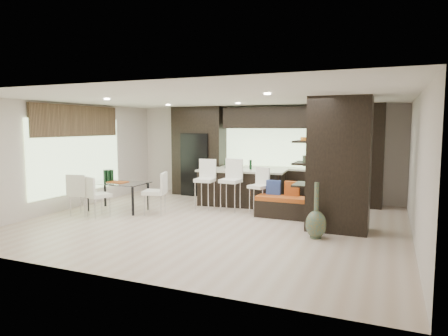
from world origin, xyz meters
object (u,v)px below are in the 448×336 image
at_px(stool_left, 205,189).
at_px(chair_far, 82,196).
at_px(kitchen_island, 242,187).
at_px(dining_table, 118,197).
at_px(stool_right, 258,195).
at_px(chair_end, 155,195).
at_px(floor_vase, 316,210).
at_px(chair_near, 98,198).
at_px(bench, 284,207).
at_px(stool_mid, 231,190).

xyz_separation_m(stool_left, chair_far, (-2.38, -1.79, -0.05)).
distance_m(kitchen_island, dining_table, 3.22).
height_order(stool_right, chair_end, chair_end).
distance_m(stool_left, floor_vase, 3.51).
relative_size(kitchen_island, floor_vase, 2.17).
bearing_deg(chair_far, stool_left, 29.67).
xyz_separation_m(dining_table, chair_end, (1.08, 0.00, 0.11)).
bearing_deg(chair_end, chair_near, 106.99).
xyz_separation_m(kitchen_island, stool_left, (-0.71, -0.82, 0.03)).
xyz_separation_m(chair_far, chair_end, (1.54, 0.75, 0.01)).
bearing_deg(chair_near, dining_table, 110.69).
height_order(kitchen_island, dining_table, kitchen_island).
height_order(chair_near, chair_end, chair_end).
bearing_deg(dining_table, chair_near, -91.26).
height_order(bench, dining_table, dining_table).
bearing_deg(stool_mid, bench, -3.46).
distance_m(stool_mid, stool_right, 0.72).
xyz_separation_m(kitchen_island, chair_near, (-2.62, -2.60, -0.04)).
relative_size(stool_left, dining_table, 0.69).
height_order(stool_mid, stool_right, stool_mid).
distance_m(kitchen_island, stool_left, 1.09).
height_order(kitchen_island, bench, kitchen_island).
relative_size(stool_right, chair_far, 0.98).
xyz_separation_m(bench, chair_far, (-4.49, -1.60, 0.21)).
bearing_deg(chair_near, chair_far, -158.05).
distance_m(stool_left, chair_end, 1.34).
distance_m(bench, dining_table, 4.12).
bearing_deg(kitchen_island, bench, -41.16).
distance_m(kitchen_island, stool_mid, 0.83).
distance_m(stool_left, chair_near, 2.61).
height_order(stool_right, floor_vase, floor_vase).
bearing_deg(stool_left, chair_end, -132.80).
relative_size(floor_vase, chair_near, 1.21).
bearing_deg(chair_far, chair_near, -6.04).
bearing_deg(stool_right, stool_left, -161.87).
distance_m(floor_vase, chair_near, 5.02).
bearing_deg(chair_near, bench, 42.30).
xyz_separation_m(stool_left, bench, (2.11, -0.19, -0.27)).
xyz_separation_m(floor_vase, chair_end, (-3.94, 0.59, -0.07)).
relative_size(chair_near, chair_far, 0.96).
relative_size(chair_near, chair_end, 0.94).
bearing_deg(dining_table, stool_right, 16.53).
height_order(kitchen_island, chair_end, kitchen_island).
xyz_separation_m(kitchen_island, stool_mid, (0.00, -0.83, 0.04)).
bearing_deg(chair_end, floor_vase, -115.97).
xyz_separation_m(stool_right, chair_far, (-3.80, -1.82, 0.01)).
bearing_deg(chair_far, stool_mid, 22.71).
bearing_deg(stool_left, chair_far, -147.07).
bearing_deg(kitchen_island, dining_table, -149.91).
height_order(stool_left, bench, stool_left).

